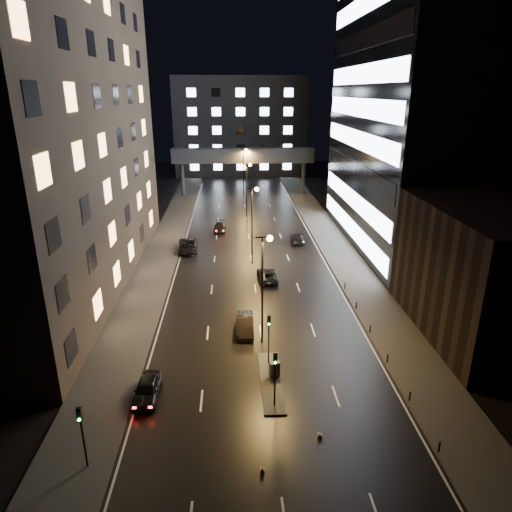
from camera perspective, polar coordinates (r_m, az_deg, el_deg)
The scene contains 26 objects.
ground at distance 71.41m, azimuth -0.93°, elevation 2.48°, with size 160.00×160.00×0.00m, color black.
sidewalk_left at distance 67.34m, azimuth -11.46°, elevation 1.04°, with size 5.00×110.00×0.15m, color #383533.
sidewalk_right at distance 68.25m, azimuth 9.78°, elevation 1.41°, with size 5.00×110.00×0.15m, color #383533.
building_left at distance 55.79m, azimuth -25.22°, elevation 16.67°, with size 15.00×48.00×40.00m, color #2D2319.
building_right_low at distance 46.02m, azimuth 26.42°, elevation -1.87°, with size 10.00×18.00×12.00m, color black.
building_right_glass at distance 69.70m, azimuth 21.45°, elevation 19.55°, with size 20.00×36.00×45.00m, color black.
building_far at distance 126.39m, azimuth -2.00°, elevation 15.91°, with size 34.00×14.00×25.00m, color #333335.
skybridge at distance 98.96m, azimuth -1.64°, elevation 12.36°, with size 30.00×3.00×10.00m.
median_island at distance 37.01m, azimuth 1.88°, elevation -15.38°, with size 1.60×8.00×0.15m, color #383533.
traffic_signal_near at distance 37.49m, azimuth 1.60°, elevation -9.41°, with size 0.28×0.34×4.40m.
traffic_signal_far at distance 32.83m, azimuth 2.39°, elevation -14.12°, with size 0.28×0.34×4.40m.
traffic_signal_corner at distance 30.20m, azimuth -20.97°, elevation -19.49°, with size 0.28×0.34×4.40m.
bollard_row at distance 42.40m, azimuth 15.04°, elevation -10.53°, with size 0.12×25.12×0.90m.
streetlight_near at distance 39.14m, azimuth 1.04°, elevation -2.54°, with size 1.45×0.50×10.15m.
streetlight_mid_a at distance 58.08m, azimuth -0.35°, elevation 5.04°, with size 1.45×0.50×10.15m.
streetlight_mid_b at distance 77.56m, azimuth -1.06°, elevation 8.85°, with size 1.45×0.50×10.15m.
streetlight_far at distance 97.25m, azimuth -1.50°, elevation 11.13°, with size 1.45×0.50×10.15m.
car_away_a at distance 36.01m, azimuth -13.43°, elevation -15.86°, with size 1.73×4.29×1.46m, color black.
car_away_b at distance 43.44m, azimuth -1.42°, elevation -8.53°, with size 1.60×4.60×1.52m, color black.
car_away_c at distance 65.14m, azimuth -8.52°, elevation 1.24°, with size 2.62×5.68×1.58m, color black.
car_away_d at distance 74.02m, azimuth -4.53°, elevation 3.60°, with size 1.89×4.64×1.35m, color black.
car_toward_a at distance 54.69m, azimuth 1.42°, elevation -2.39°, with size 2.21×4.79×1.33m, color black.
car_toward_b at distance 68.75m, azimuth 5.16°, elevation 2.31°, with size 1.96×4.81×1.40m, color black.
utility_cabinet at distance 37.17m, azimuth 2.34°, elevation -13.92°, with size 0.76×0.48×1.23m, color #48484A.
cone_a at distance 29.99m, azimuth 0.80°, elevation -25.10°, with size 0.32×0.32×0.52m, color #DA550B.
cone_b at distance 32.38m, azimuth 7.99°, elevation -21.25°, with size 0.37×0.37×0.50m, color orange.
Camera 1 is at (-2.48, -28.05, 21.50)m, focal length 32.00 mm.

